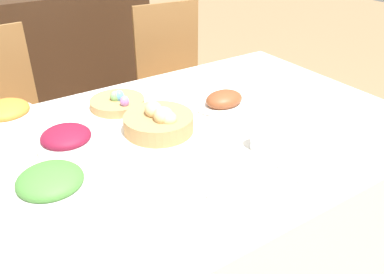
% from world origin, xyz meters
% --- Properties ---
extents(dining_table, '(1.74, 1.13, 0.76)m').
position_xyz_m(dining_table, '(0.00, 0.00, 0.38)').
color(dining_table, white).
rests_on(dining_table, ground).
extents(chair_far_right, '(0.46, 0.46, 0.98)m').
position_xyz_m(chair_far_right, '(0.53, 0.93, 0.52)').
color(chair_far_right, olive).
rests_on(chair_far_right, ground).
extents(chair_far_left, '(0.44, 0.44, 0.98)m').
position_xyz_m(chair_far_left, '(-0.48, 0.93, 0.52)').
color(chair_far_left, olive).
rests_on(chair_far_left, ground).
extents(sideboard, '(1.42, 0.44, 0.97)m').
position_xyz_m(sideboard, '(0.00, 1.79, 0.48)').
color(sideboard, '#3D2616').
rests_on(sideboard, ground).
extents(bread_basket, '(0.26, 0.26, 0.11)m').
position_xyz_m(bread_basket, '(-0.06, 0.08, 0.80)').
color(bread_basket, '#AD8451').
rests_on(bread_basket, dining_table).
extents(egg_basket, '(0.22, 0.22, 0.08)m').
position_xyz_m(egg_basket, '(-0.11, 0.35, 0.78)').
color(egg_basket, '#AD8451').
rests_on(egg_basket, dining_table).
extents(ham_platter, '(0.25, 0.18, 0.07)m').
position_xyz_m(ham_platter, '(0.27, 0.11, 0.78)').
color(ham_platter, white).
rests_on(ham_platter, dining_table).
extents(carrot_bowl, '(0.20, 0.20, 0.11)m').
position_xyz_m(carrot_bowl, '(-0.52, 0.41, 0.81)').
color(carrot_bowl, white).
rests_on(carrot_bowl, dining_table).
extents(green_salad_bowl, '(0.22, 0.22, 0.10)m').
position_xyz_m(green_salad_bowl, '(-0.51, -0.10, 0.80)').
color(green_salad_bowl, white).
rests_on(green_salad_bowl, dining_table).
extents(beet_salad_bowl, '(0.20, 0.20, 0.09)m').
position_xyz_m(beet_salad_bowl, '(-0.39, 0.13, 0.80)').
color(beet_salad_bowl, white).
rests_on(beet_salad_bowl, dining_table).
extents(dinner_plate, '(0.23, 0.23, 0.01)m').
position_xyz_m(dinner_plate, '(-0.04, -0.38, 0.76)').
color(dinner_plate, white).
rests_on(dinner_plate, dining_table).
extents(fork, '(0.02, 0.20, 0.00)m').
position_xyz_m(fork, '(-0.18, -0.38, 0.76)').
color(fork, '#B7B7BC').
rests_on(fork, dining_table).
extents(knife, '(0.02, 0.20, 0.00)m').
position_xyz_m(knife, '(0.10, -0.38, 0.76)').
color(knife, '#B7B7BC').
rests_on(knife, dining_table).
extents(spoon, '(0.02, 0.20, 0.00)m').
position_xyz_m(spoon, '(0.13, -0.38, 0.76)').
color(spoon, '#B7B7BC').
rests_on(spoon, dining_table).
extents(drinking_cup, '(0.08, 0.08, 0.08)m').
position_xyz_m(drinking_cup, '(0.17, -0.22, 0.80)').
color(drinking_cup, silver).
rests_on(drinking_cup, dining_table).
extents(butter_dish, '(0.13, 0.08, 0.03)m').
position_xyz_m(butter_dish, '(-0.33, -0.20, 0.78)').
color(butter_dish, white).
rests_on(butter_dish, dining_table).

